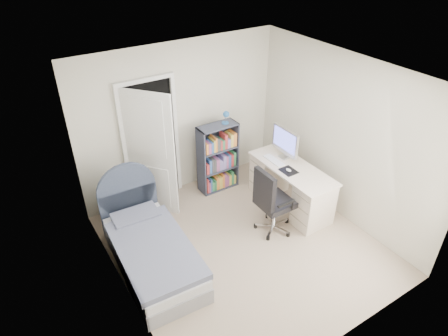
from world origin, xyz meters
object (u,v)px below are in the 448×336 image
nightstand (118,196)px  floor_lamp (149,175)px  bed (151,249)px  bookcase (218,160)px  desk (290,184)px  office_chair (271,199)px

nightstand → floor_lamp: floor_lamp is taller
bed → floor_lamp: (0.52, 1.15, 0.36)m
floor_lamp → bookcase: (1.20, -0.10, -0.07)m
floor_lamp → bookcase: bearing=-4.7°
desk → bed: bearing=-179.8°
floor_lamp → bookcase: floor_lamp is taller
nightstand → office_chair: (1.72, -1.56, 0.24)m
floor_lamp → desk: size_ratio=1.01×
desk → office_chair: desk is taller
bookcase → office_chair: size_ratio=1.31×
bed → desk: 2.41m
bed → desk: desk is taller
floor_lamp → office_chair: (1.22, -1.47, -0.03)m
bed → bookcase: bookcase is taller
bookcase → floor_lamp: bearing=175.3°
bookcase → desk: (0.69, -1.05, -0.15)m
floor_lamp → office_chair: bearing=-50.3°
bed → nightstand: bearing=89.1°
bookcase → nightstand: bearing=173.6°
nightstand → bookcase: (1.70, -0.19, 0.20)m
bed → desk: (2.40, 0.01, 0.14)m
bed → bookcase: (1.72, 1.06, 0.29)m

